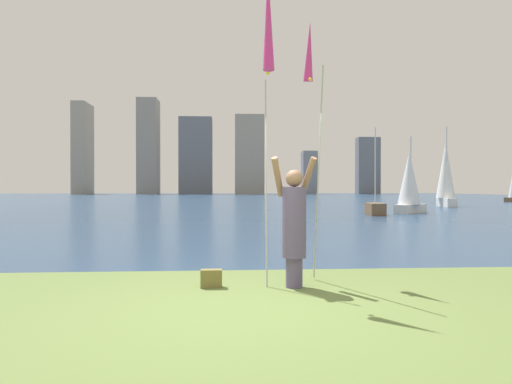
% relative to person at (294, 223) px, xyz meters
% --- Properties ---
extents(ground, '(120.00, 138.00, 0.12)m').
position_rel_person_xyz_m(ground, '(-0.70, 49.84, -0.99)').
color(ground, '#5B7038').
extents(person, '(0.69, 0.51, 1.88)m').
position_rel_person_xyz_m(person, '(0.00, 0.00, 0.00)').
color(person, '#594C72').
rests_on(person, ground).
extents(kite_flag_left, '(0.16, 0.62, 4.55)m').
position_rel_person_xyz_m(kite_flag_left, '(-0.39, -0.14, 2.77)').
color(kite_flag_left, '#B2B2B7').
rests_on(kite_flag_left, ground).
extents(kite_flag_right, '(0.16, 1.26, 4.11)m').
position_rel_person_xyz_m(kite_flag_right, '(0.39, 0.87, 2.59)').
color(kite_flag_right, '#B2B2B7').
rests_on(kite_flag_right, ground).
extents(bag, '(0.30, 0.15, 0.26)m').
position_rel_person_xyz_m(bag, '(-1.19, 0.06, -0.80)').
color(bag, olive).
rests_on(bag, ground).
extents(sailboat_0, '(1.60, 2.86, 6.16)m').
position_rel_person_xyz_m(sailboat_0, '(15.86, 27.07, 1.58)').
color(sailboat_0, silver).
rests_on(sailboat_0, ground).
extents(sailboat_4, '(1.00, 2.11, 4.65)m').
position_rel_person_xyz_m(sailboat_4, '(6.89, 16.92, -0.57)').
color(sailboat_4, brown).
rests_on(sailboat_4, ground).
extents(sailboat_6, '(2.43, 2.30, 4.37)m').
position_rel_person_xyz_m(sailboat_6, '(9.36, 18.36, 0.76)').
color(sailboat_6, silver).
rests_on(sailboat_6, ground).
extents(skyline_tower_0, '(3.12, 7.78, 21.61)m').
position_rel_person_xyz_m(skyline_tower_0, '(-35.30, 103.08, 9.88)').
color(skyline_tower_0, gray).
rests_on(skyline_tower_0, ground).
extents(skyline_tower_1, '(4.67, 6.54, 22.74)m').
position_rel_person_xyz_m(skyline_tower_1, '(-19.80, 103.08, 10.44)').
color(skyline_tower_1, gray).
rests_on(skyline_tower_1, ground).
extents(skyline_tower_2, '(7.84, 5.59, 18.41)m').
position_rel_person_xyz_m(skyline_tower_2, '(-8.44, 102.91, 8.28)').
color(skyline_tower_2, slate).
rests_on(skyline_tower_2, ground).
extents(skyline_tower_3, '(6.73, 4.29, 18.43)m').
position_rel_person_xyz_m(skyline_tower_3, '(4.30, 98.24, 8.29)').
color(skyline_tower_3, gray).
rests_on(skyline_tower_3, ground).
extents(skyline_tower_4, '(3.42, 3.86, 10.17)m').
position_rel_person_xyz_m(skyline_tower_4, '(18.54, 98.89, 4.16)').
color(skyline_tower_4, gray).
rests_on(skyline_tower_4, ground).
extents(skyline_tower_5, '(5.37, 3.09, 13.68)m').
position_rel_person_xyz_m(skyline_tower_5, '(33.17, 100.31, 5.92)').
color(skyline_tower_5, slate).
rests_on(skyline_tower_5, ground).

